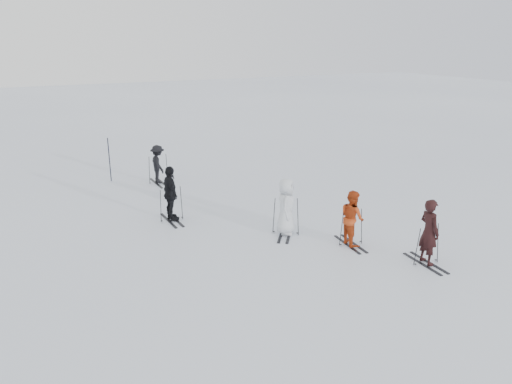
# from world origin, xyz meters

# --- Properties ---
(ground) EXTENTS (120.00, 120.00, 0.00)m
(ground) POSITION_xyz_m (0.00, 0.00, 0.00)
(ground) COLOR silver
(ground) RESTS_ON ground
(skier_near_dark) EXTENTS (0.52, 0.75, 1.97)m
(skier_near_dark) POSITION_xyz_m (2.73, -4.75, 0.98)
(skier_near_dark) COLOR black
(skier_near_dark) RESTS_ON ground
(skier_red) EXTENTS (0.77, 0.94, 1.79)m
(skier_red) POSITION_xyz_m (1.61, -2.59, 0.89)
(skier_red) COLOR #B03A13
(skier_red) RESTS_ON ground
(skier_grey) EXTENTS (1.05, 1.12, 1.92)m
(skier_grey) POSITION_xyz_m (0.19, -0.85, 0.96)
(skier_grey) COLOR silver
(skier_grey) RESTS_ON ground
(skier_uphill_left) EXTENTS (0.52, 1.19, 2.00)m
(skier_uphill_left) POSITION_xyz_m (-2.87, 2.13, 1.00)
(skier_uphill_left) COLOR black
(skier_uphill_left) RESTS_ON ground
(skier_uphill_far) EXTENTS (0.66, 1.13, 1.73)m
(skier_uphill_far) POSITION_xyz_m (-1.91, 7.10, 0.87)
(skier_uphill_far) COLOR black
(skier_uphill_far) RESTS_ON ground
(skis_near_dark) EXTENTS (1.76, 1.02, 1.24)m
(skis_near_dark) POSITION_xyz_m (2.73, -4.75, 0.62)
(skis_near_dark) COLOR black
(skis_near_dark) RESTS_ON ground
(skis_red) EXTENTS (1.73, 1.05, 1.20)m
(skis_red) POSITION_xyz_m (1.61, -2.59, 0.60)
(skis_red) COLOR black
(skis_red) RESTS_ON ground
(skis_grey) EXTENTS (2.02, 1.84, 1.32)m
(skis_grey) POSITION_xyz_m (0.19, -0.85, 0.66)
(skis_grey) COLOR black
(skis_grey) RESTS_ON ground
(skis_uphill_left) EXTENTS (1.77, 0.97, 1.28)m
(skis_uphill_left) POSITION_xyz_m (-2.87, 2.13, 0.64)
(skis_uphill_left) COLOR black
(skis_uphill_left) RESTS_ON ground
(skis_uphill_far) EXTENTS (1.86, 1.01, 1.35)m
(skis_uphill_far) POSITION_xyz_m (-1.91, 7.10, 0.67)
(skis_uphill_far) COLOR black
(skis_uphill_far) RESTS_ON ground
(piste_marker) EXTENTS (0.05, 0.05, 2.02)m
(piste_marker) POSITION_xyz_m (-3.79, 8.46, 1.01)
(piste_marker) COLOR black
(piste_marker) RESTS_ON ground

